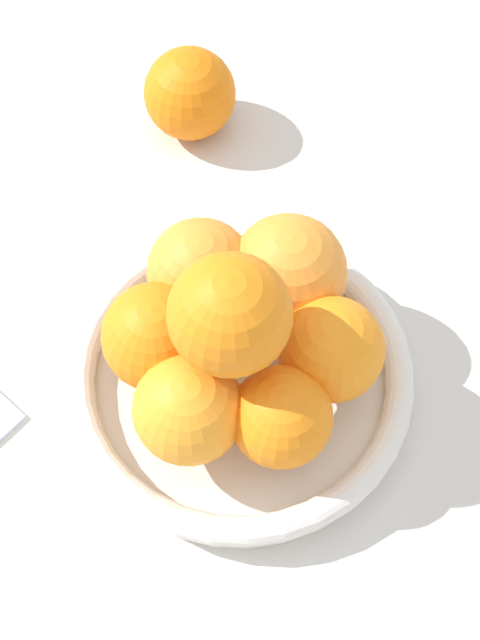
% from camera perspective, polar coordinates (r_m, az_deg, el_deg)
% --- Properties ---
extents(ground_plane, '(4.00, 4.00, 0.00)m').
position_cam_1_polar(ground_plane, '(0.65, 0.00, -4.41)').
color(ground_plane, beige).
extents(fruit_bowl, '(0.25, 0.25, 0.04)m').
position_cam_1_polar(fruit_bowl, '(0.64, 0.00, -3.73)').
color(fruit_bowl, silver).
rests_on(fruit_bowl, ground_plane).
extents(orange_pile, '(0.19, 0.19, 0.14)m').
position_cam_1_polar(orange_pile, '(0.58, -0.03, -0.63)').
color(orange_pile, orange).
rests_on(orange_pile, fruit_bowl).
extents(stray_orange, '(0.08, 0.08, 0.08)m').
position_cam_1_polar(stray_orange, '(0.76, -3.23, 14.26)').
color(stray_orange, orange).
rests_on(stray_orange, ground_plane).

